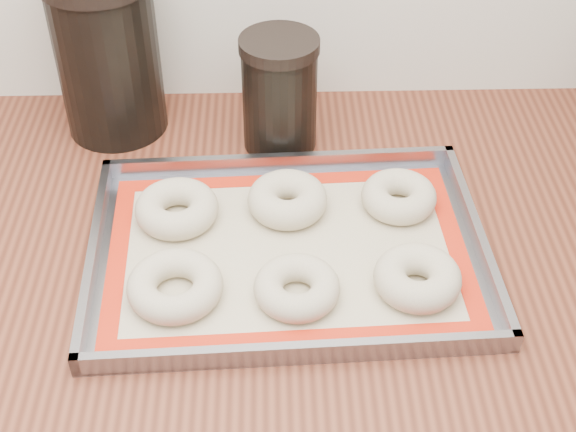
{
  "coord_description": "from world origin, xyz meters",
  "views": [
    {
      "loc": [
        -0.23,
        0.96,
        1.56
      ],
      "look_at": [
        -0.22,
        1.65,
        0.96
      ],
      "focal_mm": 50.0,
      "sensor_mm": 36.0,
      "label": 1
    }
  ],
  "objects_px": {
    "bagel_front_left": "(175,286)",
    "bagel_back_mid": "(287,199)",
    "bagel_front_mid": "(297,288)",
    "canister_mid": "(280,93)",
    "bagel_back_right": "(399,196)",
    "canister_left": "(107,53)",
    "baking_tray": "(288,250)",
    "bagel_front_right": "(417,278)",
    "bagel_back_left": "(177,208)"
  },
  "relations": [
    {
      "from": "bagel_front_left",
      "to": "bagel_back_mid",
      "type": "bearing_deg",
      "value": 48.28
    },
    {
      "from": "bagel_front_left",
      "to": "bagel_front_mid",
      "type": "relative_size",
      "value": 1.11
    },
    {
      "from": "bagel_back_mid",
      "to": "canister_mid",
      "type": "distance_m",
      "value": 0.16
    },
    {
      "from": "bagel_back_mid",
      "to": "bagel_back_right",
      "type": "height_order",
      "value": "bagel_back_mid"
    },
    {
      "from": "bagel_front_mid",
      "to": "bagel_back_mid",
      "type": "xyz_separation_m",
      "value": [
        -0.01,
        0.15,
        0.0
      ]
    },
    {
      "from": "bagel_front_left",
      "to": "canister_left",
      "type": "height_order",
      "value": "canister_left"
    },
    {
      "from": "bagel_front_mid",
      "to": "bagel_back_mid",
      "type": "bearing_deg",
      "value": 92.61
    },
    {
      "from": "baking_tray",
      "to": "canister_left",
      "type": "relative_size",
      "value": 2.04
    },
    {
      "from": "bagel_front_right",
      "to": "bagel_back_left",
      "type": "relative_size",
      "value": 0.96
    },
    {
      "from": "canister_mid",
      "to": "bagel_front_mid",
      "type": "bearing_deg",
      "value": -87.42
    },
    {
      "from": "bagel_front_right",
      "to": "canister_left",
      "type": "height_order",
      "value": "canister_left"
    },
    {
      "from": "bagel_front_left",
      "to": "baking_tray",
      "type": "bearing_deg",
      "value": 28.76
    },
    {
      "from": "bagel_front_mid",
      "to": "canister_left",
      "type": "bearing_deg",
      "value": 124.91
    },
    {
      "from": "bagel_back_mid",
      "to": "canister_mid",
      "type": "height_order",
      "value": "canister_mid"
    },
    {
      "from": "baking_tray",
      "to": "canister_mid",
      "type": "distance_m",
      "value": 0.24
    },
    {
      "from": "bagel_back_left",
      "to": "canister_mid",
      "type": "relative_size",
      "value": 0.63
    },
    {
      "from": "baking_tray",
      "to": "bagel_front_right",
      "type": "relative_size",
      "value": 4.86
    },
    {
      "from": "bagel_front_mid",
      "to": "bagel_front_right",
      "type": "distance_m",
      "value": 0.13
    },
    {
      "from": "bagel_back_left",
      "to": "bagel_back_right",
      "type": "height_order",
      "value": "bagel_back_left"
    },
    {
      "from": "baking_tray",
      "to": "bagel_back_mid",
      "type": "distance_m",
      "value": 0.08
    },
    {
      "from": "bagel_front_right",
      "to": "bagel_back_right",
      "type": "height_order",
      "value": "bagel_front_right"
    },
    {
      "from": "bagel_front_left",
      "to": "canister_mid",
      "type": "xyz_separation_m",
      "value": [
        0.12,
        0.29,
        0.06
      ]
    },
    {
      "from": "bagel_front_mid",
      "to": "canister_left",
      "type": "distance_m",
      "value": 0.43
    },
    {
      "from": "bagel_back_left",
      "to": "canister_left",
      "type": "bearing_deg",
      "value": 115.39
    },
    {
      "from": "bagel_back_left",
      "to": "canister_mid",
      "type": "bearing_deg",
      "value": 51.83
    },
    {
      "from": "bagel_front_left",
      "to": "bagel_back_left",
      "type": "bearing_deg",
      "value": 93.63
    },
    {
      "from": "baking_tray",
      "to": "bagel_front_left",
      "type": "xyz_separation_m",
      "value": [
        -0.13,
        -0.07,
        0.01
      ]
    },
    {
      "from": "bagel_front_mid",
      "to": "bagel_back_mid",
      "type": "relative_size",
      "value": 0.97
    },
    {
      "from": "baking_tray",
      "to": "bagel_front_right",
      "type": "distance_m",
      "value": 0.16
    },
    {
      "from": "baking_tray",
      "to": "bagel_back_mid",
      "type": "bearing_deg",
      "value": 89.09
    },
    {
      "from": "bagel_front_right",
      "to": "bagel_back_mid",
      "type": "bearing_deg",
      "value": 135.44
    },
    {
      "from": "bagel_front_right",
      "to": "bagel_back_right",
      "type": "distance_m",
      "value": 0.14
    },
    {
      "from": "bagel_front_left",
      "to": "canister_mid",
      "type": "distance_m",
      "value": 0.32
    },
    {
      "from": "bagel_front_right",
      "to": "bagel_front_mid",
      "type": "bearing_deg",
      "value": -175.9
    },
    {
      "from": "bagel_front_left",
      "to": "canister_mid",
      "type": "bearing_deg",
      "value": 67.7
    },
    {
      "from": "bagel_front_left",
      "to": "bagel_back_right",
      "type": "height_order",
      "value": "same"
    },
    {
      "from": "bagel_front_left",
      "to": "bagel_back_mid",
      "type": "xyz_separation_m",
      "value": [
        0.13,
        0.14,
        0.0
      ]
    },
    {
      "from": "baking_tray",
      "to": "canister_left",
      "type": "height_order",
      "value": "canister_left"
    },
    {
      "from": "bagel_front_right",
      "to": "canister_mid",
      "type": "distance_m",
      "value": 0.33
    },
    {
      "from": "bagel_front_mid",
      "to": "canister_mid",
      "type": "bearing_deg",
      "value": 92.58
    },
    {
      "from": "canister_mid",
      "to": "baking_tray",
      "type": "bearing_deg",
      "value": -88.59
    },
    {
      "from": "bagel_back_right",
      "to": "canister_mid",
      "type": "height_order",
      "value": "canister_mid"
    },
    {
      "from": "baking_tray",
      "to": "bagel_back_right",
      "type": "xyz_separation_m",
      "value": [
        0.14,
        0.08,
        0.01
      ]
    },
    {
      "from": "bagel_back_right",
      "to": "bagel_front_mid",
      "type": "bearing_deg",
      "value": -130.89
    },
    {
      "from": "canister_left",
      "to": "bagel_back_right",
      "type": "bearing_deg",
      "value": -27.62
    },
    {
      "from": "bagel_front_left",
      "to": "bagel_back_left",
      "type": "relative_size",
      "value": 1.04
    },
    {
      "from": "bagel_front_left",
      "to": "bagel_back_right",
      "type": "relative_size",
      "value": 1.14
    },
    {
      "from": "bagel_back_right",
      "to": "canister_left",
      "type": "distance_m",
      "value": 0.43
    },
    {
      "from": "bagel_back_left",
      "to": "canister_left",
      "type": "xyz_separation_m",
      "value": [
        -0.1,
        0.21,
        0.09
      ]
    },
    {
      "from": "bagel_back_left",
      "to": "bagel_back_right",
      "type": "xyz_separation_m",
      "value": [
        0.27,
        0.02,
        -0.0
      ]
    }
  ]
}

